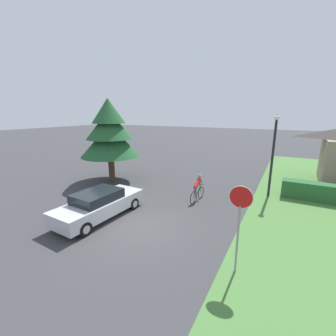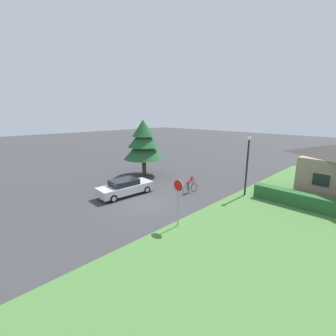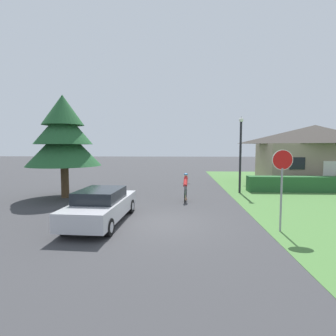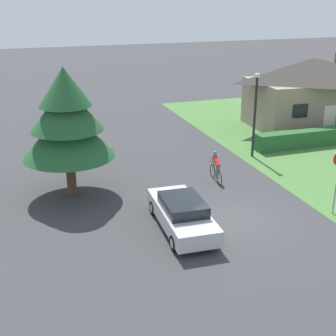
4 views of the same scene
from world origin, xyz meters
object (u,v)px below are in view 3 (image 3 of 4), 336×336
(sedan_left_lane, at_px, (102,206))
(street_lamp, at_px, (241,149))
(stop_sign, at_px, (282,174))
(cottage_house, at_px, (314,153))
(conifer_tall_near, at_px, (63,136))
(cyclist, at_px, (186,188))

(sedan_left_lane, distance_m, street_lamp, 10.28)
(sedan_left_lane, distance_m, stop_sign, 6.96)
(cottage_house, bearing_deg, conifer_tall_near, -156.61)
(cyclist, bearing_deg, stop_sign, -142.06)
(sedan_left_lane, bearing_deg, conifer_tall_near, 39.50)
(sedan_left_lane, xyz_separation_m, street_lamp, (7.09, 7.10, 2.24))
(cottage_house, height_order, stop_sign, cottage_house)
(cottage_house, relative_size, street_lamp, 1.82)
(street_lamp, bearing_deg, sedan_left_lane, -134.94)
(sedan_left_lane, height_order, stop_sign, stop_sign)
(street_lamp, bearing_deg, cottage_house, 34.44)
(street_lamp, height_order, conifer_tall_near, conifer_tall_near)
(street_lamp, bearing_deg, cyclist, -142.13)
(street_lamp, distance_m, conifer_tall_near, 11.06)
(cyclist, relative_size, street_lamp, 0.35)
(sedan_left_lane, bearing_deg, stop_sign, -94.06)
(street_lamp, xyz_separation_m, conifer_tall_near, (-10.84, -2.06, 0.77))
(cyclist, distance_m, stop_sign, 6.22)
(sedan_left_lane, height_order, cyclist, cyclist)
(cyclist, height_order, stop_sign, stop_sign)
(stop_sign, bearing_deg, conifer_tall_near, -29.17)
(stop_sign, bearing_deg, cottage_house, -120.27)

